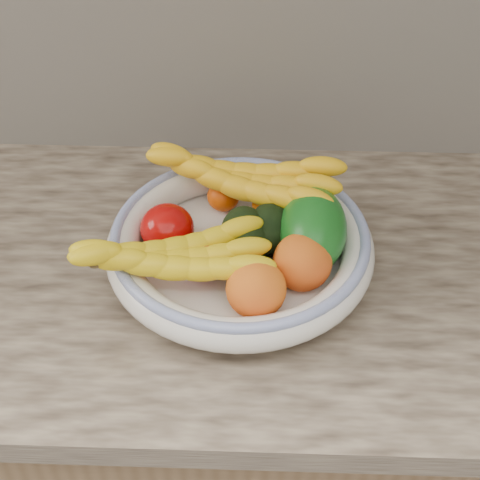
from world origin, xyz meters
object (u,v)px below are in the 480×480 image
Objects in this scene: banana_bunch_back at (242,183)px; banana_bunch_front at (173,261)px; green_mango at (313,229)px; fruit_bowl at (240,246)px.

banana_bunch_back reaches higher than banana_bunch_front.
green_mango is at bearing -25.74° from banana_bunch_back.
green_mango is 0.14m from banana_bunch_back.
fruit_bowl is 0.12m from banana_bunch_front.
green_mango reaches higher than banana_bunch_front.
fruit_bowl is at bearing 26.62° from banana_bunch_front.
fruit_bowl is 0.11m from banana_bunch_back.
green_mango reaches higher than banana_bunch_back.
banana_bunch_front reaches higher than fruit_bowl.
fruit_bowl is 0.11m from green_mango.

